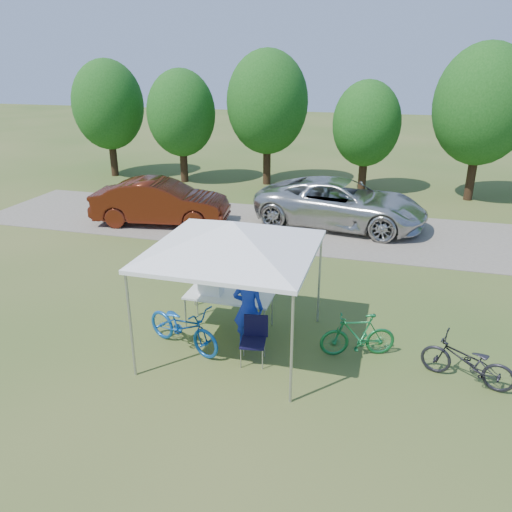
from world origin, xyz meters
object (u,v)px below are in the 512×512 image
(cooler, at_px, (211,285))
(bike_dark, at_px, (467,361))
(bike_green, at_px, (358,335))
(minivan, at_px, (341,203))
(cyclist, at_px, (248,309))
(folding_table, at_px, (229,297))
(sedan, at_px, (161,202))
(bike_blue, at_px, (183,326))
(folding_chair, at_px, (254,335))

(cooler, relative_size, bike_dark, 0.31)
(bike_green, height_order, minivan, minivan)
(cyclist, distance_m, minivan, 8.66)
(cyclist, bearing_deg, minivan, -99.93)
(folding_table, height_order, cooler, cooler)
(sedan, bearing_deg, bike_green, -141.14)
(folding_table, height_order, bike_green, bike_green)
(folding_table, distance_m, cyclist, 0.90)
(bike_green, bearing_deg, folding_table, -116.68)
(bike_dark, bearing_deg, cyclist, -74.52)
(folding_table, distance_m, sedan, 8.04)
(bike_dark, xyz_separation_m, minivan, (-3.34, 8.75, 0.41))
(cooler, xyz_separation_m, minivan, (1.92, 7.98, -0.12))
(cooler, bearing_deg, bike_dark, -8.31)
(folding_table, bearing_deg, sedan, 126.18)
(cyclist, distance_m, sedan, 8.93)
(minivan, bearing_deg, cyclist, -178.42)
(bike_blue, height_order, minivan, minivan)
(folding_chair, bearing_deg, bike_dark, -4.35)
(bike_blue, bearing_deg, bike_green, -57.58)
(minivan, bearing_deg, bike_blue, 174.07)
(cooler, relative_size, bike_blue, 0.27)
(folding_table, relative_size, folding_chair, 2.04)
(cyclist, xyz_separation_m, bike_blue, (-1.27, -0.43, -0.36))
(folding_table, bearing_deg, folding_chair, -51.04)
(cyclist, distance_m, bike_green, 2.26)
(bike_blue, xyz_separation_m, minivan, (2.15, 9.05, 0.35))
(folding_chair, height_order, bike_blue, bike_blue)
(cooler, height_order, minivan, minivan)
(minivan, bearing_deg, folding_chair, -176.46)
(folding_chair, xyz_separation_m, minivan, (0.62, 9.09, 0.30))
(cooler, bearing_deg, folding_chair, -40.30)
(folding_table, relative_size, cyclist, 1.11)
(folding_table, height_order, bike_dark, bike_dark)
(folding_chair, height_order, cooler, cooler)
(folding_chair, relative_size, bike_dark, 0.56)
(folding_table, height_order, cyclist, cyclist)
(minivan, bearing_deg, cooler, 173.88)
(bike_green, relative_size, minivan, 0.26)
(minivan, xyz_separation_m, sedan, (-6.26, -1.49, -0.03))
(bike_blue, relative_size, bike_dark, 1.14)
(cooler, bearing_deg, bike_blue, -101.91)
(bike_blue, distance_m, bike_green, 3.54)
(cyclist, relative_size, minivan, 0.29)
(cooler, height_order, bike_dark, cooler)
(bike_dark, bearing_deg, minivan, -141.76)
(cooler, distance_m, bike_dark, 5.35)
(folding_chair, bearing_deg, sedan, 117.36)
(cyclist, bearing_deg, folding_chair, 115.07)
(folding_chair, bearing_deg, cooler, 130.47)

